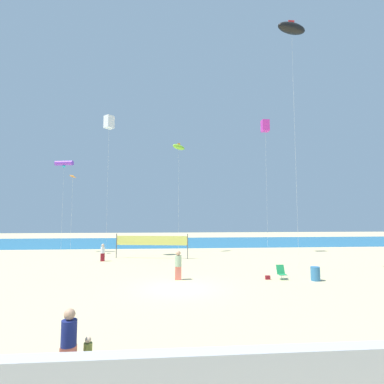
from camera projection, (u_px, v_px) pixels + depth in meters
name	position (u px, v px, depth m)	size (l,w,h in m)	color
ground_plane	(178.00, 288.00, 16.51)	(120.00, 120.00, 0.00)	#D1BC89
ocean_band	(171.00, 242.00, 47.36)	(120.00, 20.00, 0.01)	#1E6B99
boardwalk_ledge	(196.00, 377.00, 6.36)	(28.00, 0.44, 1.07)	#B7B7BC
mother_figure	(69.00, 340.00, 7.38)	(0.38, 0.38, 1.68)	#EA7260
toddler_figure	(88.00, 354.00, 7.49)	(0.22, 0.22, 0.94)	#2D2D33
beachgoer_sage_shirt	(178.00, 264.00, 18.82)	(0.42, 0.42, 1.85)	#EA7260
beachgoer_white_shirt	(103.00, 252.00, 26.71)	(0.36, 0.36, 1.58)	maroon
folding_beach_chair	(281.00, 272.00, 19.00)	(0.52, 0.65, 0.89)	#1E8C4C
trash_barrel	(315.00, 274.00, 18.51)	(0.57, 0.57, 0.87)	teal
volleyball_net	(152.00, 242.00, 28.62)	(7.06, 1.28, 2.40)	#4C4C51
beach_handbag	(268.00, 277.00, 18.86)	(0.31, 0.16, 0.25)	maroon
kite_orange_diamond	(73.00, 177.00, 32.30)	(0.82, 0.81, 8.72)	silver
kite_lime_inflatable	(179.00, 147.00, 34.37)	(1.75, 1.42, 12.69)	silver
kite_white_box	(109.00, 122.00, 30.94)	(1.17, 1.17, 14.71)	silver
kite_magenta_box	(265.00, 126.00, 34.15)	(0.84, 0.84, 15.32)	silver
kite_black_inflatable	(292.00, 28.00, 23.17)	(2.57, 1.35, 19.62)	silver
kite_violet_tube	(64.00, 163.00, 33.97)	(2.20, 0.97, 10.56)	silver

